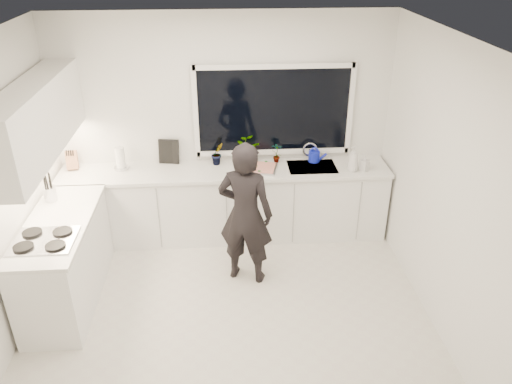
{
  "coord_description": "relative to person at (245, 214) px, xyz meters",
  "views": [
    {
      "loc": [
        -0.01,
        -3.98,
        3.45
      ],
      "look_at": [
        0.3,
        0.4,
        1.15
      ],
      "focal_mm": 35.0,
      "sensor_mm": 36.0,
      "label": 1
    }
  ],
  "objects": [
    {
      "name": "picture_frame_large",
      "position": [
        -0.86,
        1.13,
        0.25
      ],
      "size": [
        0.22,
        0.08,
        0.28
      ],
      "primitive_type": "cube",
      "rotation": [
        0.0,
        0.0,
        -0.28
      ],
      "color": "black",
      "rests_on": "countertop_back"
    },
    {
      "name": "utensil_crock",
      "position": [
        -2.04,
        0.24,
        0.19
      ],
      "size": [
        0.15,
        0.15,
        0.16
      ],
      "primitive_type": "cylinder",
      "rotation": [
        0.0,
        0.0,
        0.13
      ],
      "color": "#B4B5B9",
      "rests_on": "countertop_left"
    },
    {
      "name": "watering_can",
      "position": [
        0.91,
        1.05,
        0.18
      ],
      "size": [
        0.18,
        0.18,
        0.13
      ],
      "primitive_type": "cylinder",
      "rotation": [
        0.0,
        0.0,
        0.39
      ],
      "color": "#1420BD",
      "rests_on": "countertop_back"
    },
    {
      "name": "sink",
      "position": [
        0.86,
        0.89,
        0.06
      ],
      "size": [
        0.58,
        0.42,
        0.14
      ],
      "primitive_type": "cube",
      "color": "silver",
      "rests_on": "countertop_back"
    },
    {
      "name": "countertop_left",
      "position": [
        -1.86,
        -0.21,
        0.09
      ],
      "size": [
        0.62,
        1.6,
        0.04
      ],
      "primitive_type": "cube",
      "color": "silver",
      "rests_on": "base_cabinets_left"
    },
    {
      "name": "picture_frame_small",
      "position": [
        -0.87,
        1.13,
        0.26
      ],
      "size": [
        0.25,
        0.06,
        0.3
      ],
      "primitive_type": "cube",
      "rotation": [
        0.0,
        0.0,
        -0.15
      ],
      "color": "black",
      "rests_on": "countertop_back"
    },
    {
      "name": "faucet",
      "position": [
        0.86,
        1.09,
        0.22
      ],
      "size": [
        0.03,
        0.03,
        0.22
      ],
      "primitive_type": "cylinder",
      "color": "silver",
      "rests_on": "countertop_back"
    },
    {
      "name": "pizza_tray",
      "position": [
        0.18,
        0.86,
        0.13
      ],
      "size": [
        0.53,
        0.44,
        0.03
      ],
      "primitive_type": "cube",
      "rotation": [
        0.0,
        0.0,
        -0.22
      ],
      "color": "silver",
      "rests_on": "countertop_back"
    },
    {
      "name": "window",
      "position": [
        0.41,
        1.17,
        0.74
      ],
      "size": [
        1.8,
        0.02,
        1.0
      ],
      "primitive_type": "cube",
      "color": "black",
      "rests_on": "wall_back"
    },
    {
      "name": "floor",
      "position": [
        -0.19,
        -0.56,
        -0.82
      ],
      "size": [
        4.0,
        3.5,
        0.02
      ],
      "primitive_type": "cube",
      "color": "beige",
      "rests_on": "ground"
    },
    {
      "name": "soap_bottles",
      "position": [
        1.35,
        0.74,
        0.25
      ],
      "size": [
        0.29,
        0.17,
        0.31
      ],
      "color": "#D8BF66",
      "rests_on": "countertop_back"
    },
    {
      "name": "wall_back",
      "position": [
        -0.19,
        1.2,
        0.54
      ],
      "size": [
        4.0,
        0.02,
        2.7
      ],
      "primitive_type": "cube",
      "color": "white",
      "rests_on": "ground"
    },
    {
      "name": "countertop_back",
      "position": [
        -0.19,
        0.88,
        0.09
      ],
      "size": [
        3.94,
        0.62,
        0.04
      ],
      "primitive_type": "cube",
      "color": "silver",
      "rests_on": "base_cabinets_back"
    },
    {
      "name": "pizza",
      "position": [
        0.18,
        0.86,
        0.14
      ],
      "size": [
        0.48,
        0.39,
        0.01
      ],
      "primitive_type": "cube",
      "rotation": [
        0.0,
        0.0,
        -0.22
      ],
      "color": "red",
      "rests_on": "pizza_tray"
    },
    {
      "name": "stovetop",
      "position": [
        -1.88,
        -0.56,
        0.13
      ],
      "size": [
        0.56,
        0.48,
        0.03
      ],
      "primitive_type": "cube",
      "color": "black",
      "rests_on": "countertop_left"
    },
    {
      "name": "ceiling",
      "position": [
        -0.19,
        -0.56,
        1.9
      ],
      "size": [
        4.0,
        3.5,
        0.02
      ],
      "primitive_type": "cube",
      "color": "white",
      "rests_on": "wall_back"
    },
    {
      "name": "paper_towel_roll",
      "position": [
        -1.43,
        0.99,
        0.24
      ],
      "size": [
        0.13,
        0.13,
        0.26
      ],
      "primitive_type": "cylinder",
      "rotation": [
        0.0,
        0.0,
        0.23
      ],
      "color": "white",
      "rests_on": "countertop_back"
    },
    {
      "name": "upper_cabinets",
      "position": [
        -1.98,
        0.14,
        1.04
      ],
      "size": [
        0.34,
        2.1,
        0.7
      ],
      "primitive_type": "cube",
      "color": "white",
      "rests_on": "wall_left"
    },
    {
      "name": "knife_block",
      "position": [
        -2.01,
        1.03,
        0.22
      ],
      "size": [
        0.14,
        0.12,
        0.22
      ],
      "primitive_type": "cube",
      "rotation": [
        0.0,
        0.0,
        0.14
      ],
      "color": "olive",
      "rests_on": "countertop_back"
    },
    {
      "name": "person",
      "position": [
        0.0,
        0.0,
        0.0
      ],
      "size": [
        0.68,
        0.55,
        1.62
      ],
      "primitive_type": "imported",
      "rotation": [
        0.0,
        0.0,
        2.82
      ],
      "color": "black",
      "rests_on": "floor"
    },
    {
      "name": "herb_plants",
      "position": [
        0.06,
        1.05,
        0.26
      ],
      "size": [
        0.9,
        0.35,
        0.32
      ],
      "color": "#26662D",
      "rests_on": "countertop_back"
    },
    {
      "name": "wall_right",
      "position": [
        1.82,
        -0.56,
        0.54
      ],
      "size": [
        0.02,
        3.5,
        2.7
      ],
      "primitive_type": "cube",
      "color": "white",
      "rests_on": "ground"
    },
    {
      "name": "base_cabinets_left",
      "position": [
        -1.86,
        -0.21,
        -0.37
      ],
      "size": [
        0.58,
        1.6,
        0.88
      ],
      "primitive_type": "cube",
      "color": "white",
      "rests_on": "floor"
    },
    {
      "name": "base_cabinets_back",
      "position": [
        -0.19,
        0.89,
        -0.37
      ],
      "size": [
        3.92,
        0.58,
        0.88
      ],
      "primitive_type": "cube",
      "color": "white",
      "rests_on": "floor"
    }
  ]
}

